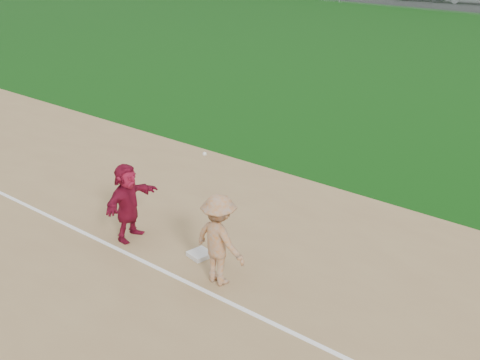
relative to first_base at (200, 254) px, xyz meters
The scene contains 5 objects.
ground 0.13m from the first_base, 110.44° to the right, with size 160.00×160.00×0.00m, color #0D3E0C.
foul_line 0.90m from the first_base, 92.42° to the right, with size 60.00×0.10×0.01m, color white.
first_base is the anchor object (origin of this frame).
base_runner 1.99m from the first_base, 168.38° to the right, with size 1.63×0.52×1.76m, color maroon.
first_base_play 1.37m from the first_base, 25.50° to the right, with size 1.24×0.78×2.56m.
Camera 1 is at (7.65, -7.93, 6.54)m, focal length 45.00 mm.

